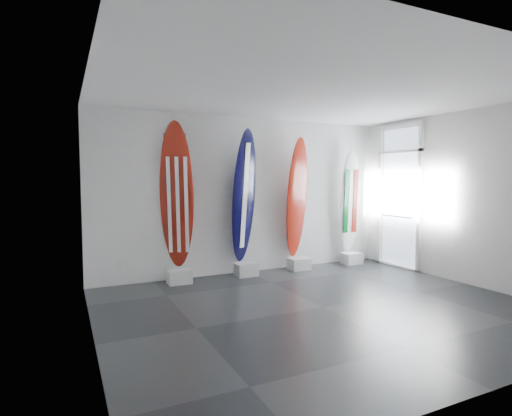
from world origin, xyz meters
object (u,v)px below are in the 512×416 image
surfboard_italy (350,201)px  surfboard_navy (244,196)px  surfboard_usa (177,196)px  surfboard_swiss (297,198)px

surfboard_italy → surfboard_navy: bearing=177.6°
surfboard_usa → surfboard_italy: surfboard_usa is taller
surfboard_usa → surfboard_italy: size_ratio=1.17×
surfboard_usa → surfboard_swiss: 2.44m
surfboard_navy → surfboard_italy: 2.49m
surfboard_usa → surfboard_swiss: bearing=21.7°
surfboard_navy → surfboard_swiss: size_ratio=1.04×
surfboard_swiss → surfboard_navy: bearing=165.4°
surfboard_usa → surfboard_swiss: (2.44, 0.00, -0.07)m
surfboard_swiss → surfboard_italy: surfboard_swiss is taller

